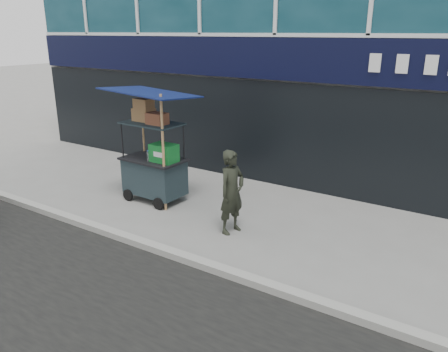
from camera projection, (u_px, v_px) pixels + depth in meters
The scene contains 4 objects.
ground at pixel (164, 247), 7.41m from camera, with size 80.00×80.00×0.00m, color slate.
curb at pixel (156, 248), 7.23m from camera, with size 80.00×0.18×0.12m, color gray.
vendor_cart at pixel (154, 162), 9.21m from camera, with size 1.81×1.31×2.41m.
vendor_man at pixel (232, 192), 7.74m from camera, with size 0.56×0.37×1.53m, color black.
Camera 1 is at (4.47, -5.02, 3.49)m, focal length 35.00 mm.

